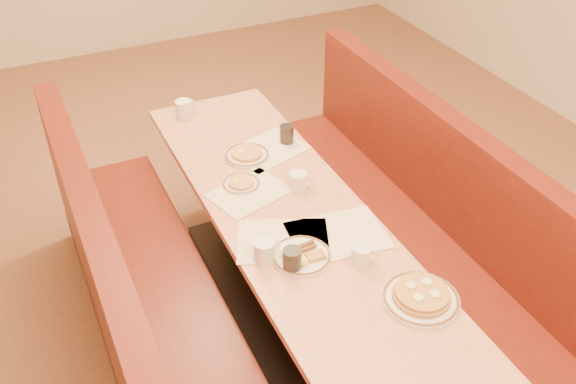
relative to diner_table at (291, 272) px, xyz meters
name	(u,v)px	position (x,y,z in m)	size (l,w,h in m)	color
ground	(291,322)	(0.00, 0.00, -0.37)	(8.00, 8.00, 0.00)	#9E6647
diner_table	(291,272)	(0.00, 0.00, 0.00)	(0.70, 2.50, 0.75)	black
booth_left	(150,319)	(-0.73, 0.00, -0.01)	(0.55, 2.50, 1.05)	#4C3326
booth_right	(412,234)	(0.73, 0.00, -0.01)	(0.55, 2.50, 1.05)	#4C3326
placemat_near_left	(283,240)	(-0.12, -0.17, 0.38)	(0.41, 0.31, 0.00)	#FFE5C7
placemat_near_right	(338,235)	(0.12, -0.24, 0.38)	(0.42, 0.32, 0.00)	#FFE5C7
placemat_far_left	(249,193)	(-0.12, 0.23, 0.38)	(0.36, 0.27, 0.00)	#FFE5C7
placemat_far_right	(268,150)	(0.12, 0.55, 0.38)	(0.39, 0.29, 0.00)	#FFE5C7
pancake_plate	(421,297)	(0.22, -0.74, 0.40)	(0.31, 0.31, 0.07)	silver
eggs_plate	(301,256)	(-0.10, -0.30, 0.39)	(0.26, 0.26, 0.05)	silver
extra_plate_mid	(247,155)	(-0.01, 0.54, 0.39)	(0.24, 0.24, 0.05)	silver
extra_plate_far	(241,183)	(-0.13, 0.31, 0.39)	(0.19, 0.19, 0.04)	silver
coffee_mug_a	(362,255)	(0.12, -0.44, 0.42)	(0.12, 0.08, 0.09)	silver
coffee_mug_b	(265,250)	(-0.24, -0.24, 0.43)	(0.13, 0.09, 0.10)	silver
coffee_mug_c	(299,181)	(0.12, 0.16, 0.42)	(0.12, 0.09, 0.09)	silver
coffee_mug_d	(184,108)	(-0.17, 1.10, 0.43)	(0.13, 0.10, 0.10)	silver
soda_tumbler_near	(292,260)	(-0.16, -0.35, 0.43)	(0.08, 0.08, 0.11)	black
soda_tumbler_mid	(287,134)	(0.25, 0.58, 0.43)	(0.08, 0.08, 0.10)	black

